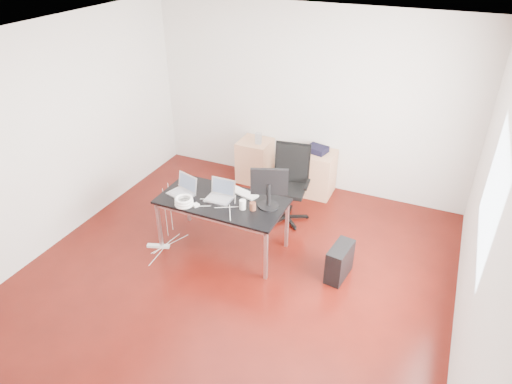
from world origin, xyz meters
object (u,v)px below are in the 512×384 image
at_px(desk, 222,204).
at_px(pc_tower, 340,262).
at_px(office_chair, 289,180).
at_px(filing_cabinet_left, 255,161).
at_px(filing_cabinet_right, 317,173).

xyz_separation_m(desk, pc_tower, (1.54, 0.05, -0.46)).
xyz_separation_m(office_chair, filing_cabinet_left, (-0.90, 0.81, -0.26)).
height_order(filing_cabinet_left, pc_tower, filing_cabinet_left).
distance_m(desk, office_chair, 1.17).
xyz_separation_m(filing_cabinet_right, pc_tower, (0.86, -1.80, -0.13)).
relative_size(desk, office_chair, 1.48).
xyz_separation_m(desk, office_chair, (0.52, 1.05, -0.07)).
xyz_separation_m(filing_cabinet_left, pc_tower, (1.92, -1.80, -0.13)).
bearing_deg(pc_tower, filing_cabinet_left, 144.58).
xyz_separation_m(desk, filing_cabinet_right, (0.69, 1.85, -0.33)).
relative_size(desk, pc_tower, 3.56).
bearing_deg(filing_cabinet_right, office_chair, -102.14).
xyz_separation_m(filing_cabinet_left, filing_cabinet_right, (1.07, 0.00, 0.00)).
height_order(office_chair, pc_tower, office_chair).
bearing_deg(filing_cabinet_right, filing_cabinet_left, 180.00).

